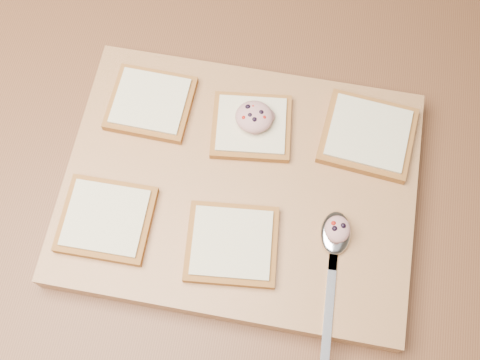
# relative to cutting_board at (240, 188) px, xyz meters

# --- Properties ---
(ground) EXTENTS (4.00, 4.00, 0.00)m
(ground) POSITION_rel_cutting_board_xyz_m (-0.01, 0.04, -0.92)
(ground) COLOR #515459
(ground) RESTS_ON ground
(island_counter) EXTENTS (2.00, 0.80, 0.90)m
(island_counter) POSITION_rel_cutting_board_xyz_m (-0.01, 0.04, -0.47)
(island_counter) COLOR slate
(island_counter) RESTS_ON ground
(cutting_board) EXTENTS (0.48, 0.36, 0.04)m
(cutting_board) POSITION_rel_cutting_board_xyz_m (0.00, 0.00, 0.00)
(cutting_board) COLOR #BC7F50
(cutting_board) RESTS_ON island_counter
(bread_far_left) EXTENTS (0.12, 0.11, 0.02)m
(bread_far_left) POSITION_rel_cutting_board_xyz_m (-0.15, 0.09, 0.03)
(bread_far_left) COLOR #9D6928
(bread_far_left) RESTS_ON cutting_board
(bread_far_center) EXTENTS (0.12, 0.11, 0.02)m
(bread_far_center) POSITION_rel_cutting_board_xyz_m (0.00, 0.08, 0.03)
(bread_far_center) COLOR #9D6928
(bread_far_center) RESTS_ON cutting_board
(bread_far_right) EXTENTS (0.13, 0.12, 0.02)m
(bread_far_right) POSITION_rel_cutting_board_xyz_m (0.16, 0.10, 0.03)
(bread_far_right) COLOR #9D6928
(bread_far_right) RESTS_ON cutting_board
(bread_near_left) EXTENTS (0.12, 0.11, 0.02)m
(bread_near_left) POSITION_rel_cutting_board_xyz_m (-0.16, -0.09, 0.03)
(bread_near_left) COLOR #9D6928
(bread_near_left) RESTS_ON cutting_board
(bread_near_center) EXTENTS (0.13, 0.12, 0.02)m
(bread_near_center) POSITION_rel_cutting_board_xyz_m (0.01, -0.09, 0.03)
(bread_near_center) COLOR #9D6928
(bread_near_center) RESTS_ON cutting_board
(tuna_salad_dollop) EXTENTS (0.05, 0.05, 0.02)m
(tuna_salad_dollop) POSITION_rel_cutting_board_xyz_m (0.00, 0.09, 0.05)
(tuna_salad_dollop) COLOR tan
(tuna_salad_dollop) RESTS_ON bread_far_center
(spoon) EXTENTS (0.04, 0.20, 0.01)m
(spoon) POSITION_rel_cutting_board_xyz_m (0.14, -0.06, 0.02)
(spoon) COLOR silver
(spoon) RESTS_ON cutting_board
(spoon_salad) EXTENTS (0.03, 0.04, 0.02)m
(spoon_salad) POSITION_rel_cutting_board_xyz_m (0.14, -0.05, 0.04)
(spoon_salad) COLOR tan
(spoon_salad) RESTS_ON spoon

